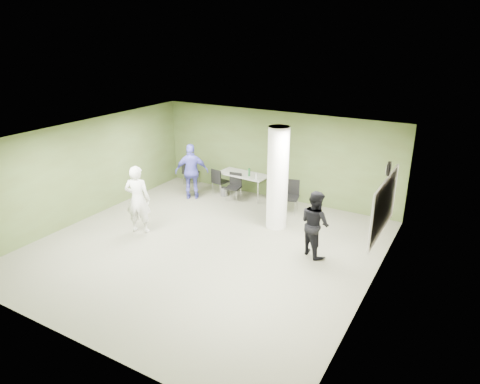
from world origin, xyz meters
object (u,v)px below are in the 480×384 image
Objects in this scene: folding_table at (244,175)px; man_blue at (192,172)px; woman_white at (138,200)px; man_black at (315,223)px; chair_back_left at (189,171)px.

folding_table is 1.66m from man_blue.
woman_white is at bearing 62.37° from man_blue.
man_blue reaches higher than folding_table.
folding_table is at bearing -129.31° from woman_white.
woman_white reaches higher than man_blue.
man_black reaches higher than folding_table.
woman_white is at bearing 106.06° from chair_back_left.
folding_table is 4.20m from man_black.
woman_white is 1.03× the size of man_blue.
man_blue is (-1.36, -0.94, 0.17)m from folding_table.
folding_table is at bearing 179.58° from chair_back_left.
folding_table is at bearing -5.34° from man_black.
woman_white is 4.63m from man_black.
woman_white reaches higher than folding_table.
man_black is at bearing 155.44° from chair_back_left.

